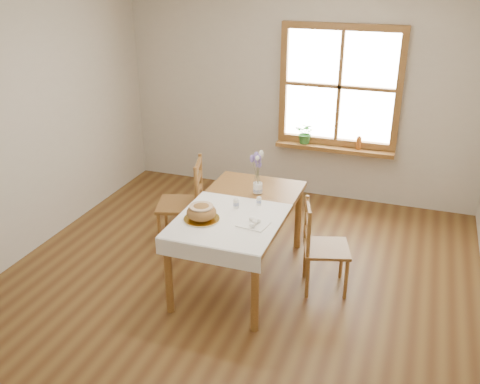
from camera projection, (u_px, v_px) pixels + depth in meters
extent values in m
plane|color=brown|center=(229.00, 292.00, 4.99)|extent=(5.00, 5.00, 0.00)
cube|color=beige|center=(299.00, 95.00, 6.62)|extent=(4.50, 0.10, 2.60)
cube|color=beige|center=(25.00, 354.00, 2.31)|extent=(4.50, 0.10, 2.60)
cube|color=beige|center=(10.00, 135.00, 5.15)|extent=(0.10, 5.00, 2.60)
cube|color=brown|center=(344.00, 27.00, 6.10)|extent=(1.46, 0.08, 0.08)
cube|color=brown|center=(335.00, 142.00, 6.66)|extent=(1.46, 0.08, 0.08)
cube|color=brown|center=(284.00, 82.00, 6.59)|extent=(0.08, 0.08, 1.30)
cube|color=brown|center=(399.00, 91.00, 6.17)|extent=(0.08, 0.08, 1.30)
cube|color=brown|center=(340.00, 87.00, 6.38)|extent=(0.04, 0.06, 1.30)
cube|color=brown|center=(340.00, 87.00, 6.38)|extent=(1.30, 0.06, 0.04)
cube|color=white|center=(340.00, 86.00, 6.40)|extent=(1.30, 0.01, 1.30)
cube|color=brown|center=(334.00, 148.00, 6.63)|extent=(1.46, 0.20, 0.05)
cube|color=brown|center=(240.00, 209.00, 4.96)|extent=(0.90, 1.60, 0.05)
cylinder|color=brown|center=(169.00, 277.00, 4.59)|extent=(0.07, 0.07, 0.70)
cylinder|color=brown|center=(255.00, 295.00, 4.35)|extent=(0.07, 0.07, 0.70)
cylinder|color=brown|center=(229.00, 207.00, 5.87)|extent=(0.07, 0.07, 0.70)
cylinder|color=brown|center=(298.00, 218.00, 5.63)|extent=(0.07, 0.07, 0.70)
cube|color=white|center=(228.00, 220.00, 4.68)|extent=(0.91, 0.99, 0.01)
cylinder|color=silver|center=(202.00, 219.00, 4.68)|extent=(0.34, 0.34, 0.02)
ellipsoid|color=olive|center=(201.00, 211.00, 4.64)|extent=(0.26, 0.26, 0.14)
cube|color=white|center=(253.00, 224.00, 4.59)|extent=(0.27, 0.24, 0.01)
cylinder|color=silver|center=(236.00, 203.00, 4.89)|extent=(0.05, 0.05, 0.10)
cylinder|color=silver|center=(259.00, 201.00, 4.95)|extent=(0.06, 0.06, 0.09)
cylinder|color=silver|center=(258.00, 189.00, 5.21)|extent=(0.11, 0.11, 0.10)
imported|color=#347930|center=(306.00, 135.00, 6.69)|extent=(0.28, 0.30, 0.21)
cylinder|color=#B05D20|center=(359.00, 143.00, 6.50)|extent=(0.07, 0.07, 0.17)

